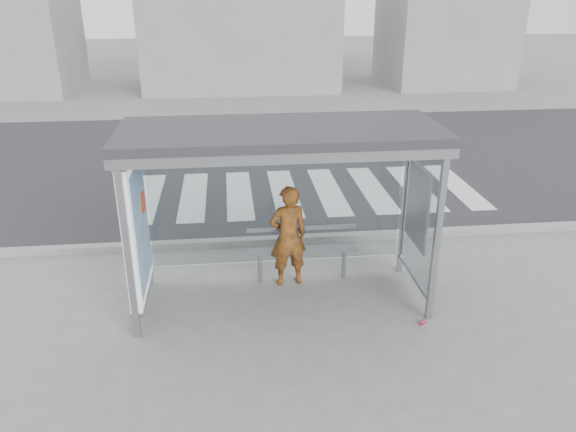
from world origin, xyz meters
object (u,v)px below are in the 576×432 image
object	(u,v)px
bus_shelter	(253,173)
soda_can	(423,322)
person	(288,236)
bench	(302,250)

from	to	relation	value
bus_shelter	soda_can	size ratio (longest dim) A/B	38.54
person	bench	bearing A→B (deg)	-170.92
bench	person	bearing A→B (deg)	-161.04
bench	soda_can	size ratio (longest dim) A/B	15.53
bus_shelter	person	distance (m)	1.36
person	bus_shelter	bearing A→B (deg)	30.51
bus_shelter	soda_can	distance (m)	3.11
bus_shelter	person	xyz separation A→B (m)	(0.52, 0.44, -1.18)
person	soda_can	distance (m)	2.32
bus_shelter	soda_can	xyz separation A→B (m)	(2.24, -0.90, -1.95)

